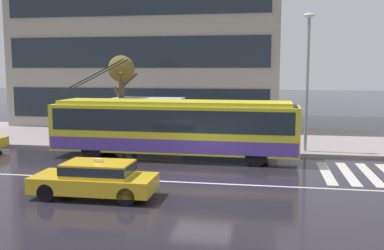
% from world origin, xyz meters
% --- Properties ---
extents(ground_plane, '(160.00, 160.00, 0.00)m').
position_xyz_m(ground_plane, '(0.00, 0.00, 0.00)').
color(ground_plane, '#242029').
extents(sidewalk_slab, '(80.00, 10.00, 0.14)m').
position_xyz_m(sidewalk_slab, '(0.00, 9.97, 0.07)').
color(sidewalk_slab, gray).
rests_on(sidewalk_slab, ground_plane).
extents(crosswalk_stripe_edge_near, '(0.44, 4.40, 0.01)m').
position_xyz_m(crosswalk_stripe_edge_near, '(5.24, 1.48, 0.00)').
color(crosswalk_stripe_edge_near, beige).
rests_on(crosswalk_stripe_edge_near, ground_plane).
extents(crosswalk_stripe_inner_a, '(0.44, 4.40, 0.01)m').
position_xyz_m(crosswalk_stripe_inner_a, '(6.14, 1.48, 0.00)').
color(crosswalk_stripe_inner_a, beige).
rests_on(crosswalk_stripe_inner_a, ground_plane).
extents(crosswalk_stripe_center, '(0.44, 4.40, 0.01)m').
position_xyz_m(crosswalk_stripe_center, '(7.04, 1.48, 0.00)').
color(crosswalk_stripe_center, beige).
rests_on(crosswalk_stripe_center, ground_plane).
extents(lane_centre_line, '(72.00, 0.14, 0.01)m').
position_xyz_m(lane_centre_line, '(0.00, -1.20, 0.00)').
color(lane_centre_line, silver).
rests_on(lane_centre_line, ground_plane).
extents(trolleybus, '(12.82, 2.66, 4.98)m').
position_xyz_m(trolleybus, '(-1.94, 3.36, 1.61)').
color(trolleybus, yellow).
rests_on(trolleybus, ground_plane).
extents(taxi_oncoming_near, '(4.30, 1.74, 1.39)m').
position_xyz_m(taxi_oncoming_near, '(-3.21, -3.74, 0.70)').
color(taxi_oncoming_near, yellow).
rests_on(taxi_oncoming_near, ground_plane).
extents(bus_shelter, '(4.11, 1.89, 2.67)m').
position_xyz_m(bus_shelter, '(-4.26, 7.09, 2.17)').
color(bus_shelter, gray).
rests_on(bus_shelter, sidewalk_slab).
extents(pedestrian_at_shelter, '(1.53, 1.53, 2.01)m').
position_xyz_m(pedestrian_at_shelter, '(2.15, 5.33, 1.79)').
color(pedestrian_at_shelter, black).
rests_on(pedestrian_at_shelter, sidewalk_slab).
extents(pedestrian_approaching_curb, '(1.32, 1.32, 1.96)m').
position_xyz_m(pedestrian_approaching_curb, '(-2.77, 7.74, 1.70)').
color(pedestrian_approaching_curb, '#4E443F').
rests_on(pedestrian_approaching_curb, sidewalk_slab).
extents(pedestrian_walking_past, '(1.58, 1.58, 1.95)m').
position_xyz_m(pedestrian_walking_past, '(-4.71, 5.73, 1.74)').
color(pedestrian_walking_past, navy).
rests_on(pedestrian_walking_past, sidewalk_slab).
extents(pedestrian_waiting_by_pole, '(1.53, 1.53, 1.93)m').
position_xyz_m(pedestrian_waiting_by_pole, '(-6.85, 5.51, 1.71)').
color(pedestrian_waiting_by_pole, black).
rests_on(pedestrian_waiting_by_pole, sidewalk_slab).
extents(street_lamp, '(0.60, 0.32, 7.20)m').
position_xyz_m(street_lamp, '(4.68, 5.78, 4.36)').
color(street_lamp, gray).
rests_on(street_lamp, sidewalk_slab).
extents(street_tree_bare, '(1.64, 1.67, 5.14)m').
position_xyz_m(street_tree_bare, '(-5.84, 6.87, 4.25)').
color(street_tree_bare, brown).
rests_on(street_tree_bare, sidewalk_slab).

